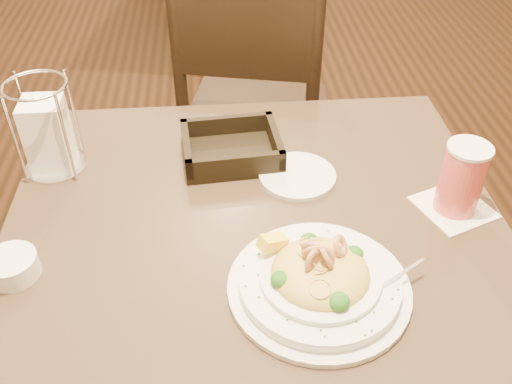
{
  "coord_description": "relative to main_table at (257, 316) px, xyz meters",
  "views": [
    {
      "loc": [
        -0.06,
        -0.72,
        1.41
      ],
      "look_at": [
        0.0,
        0.02,
        0.8
      ],
      "focal_mm": 40.0,
      "sensor_mm": 36.0,
      "label": 1
    }
  ],
  "objects": [
    {
      "name": "napkin_caddy",
      "position": [
        -0.39,
        0.23,
        0.31
      ],
      "size": [
        0.12,
        0.12,
        0.19
      ],
      "rotation": [
        0.0,
        0.0,
        0.18
      ],
      "color": "silver",
      "rests_on": "main_table"
    },
    {
      "name": "drink_glass",
      "position": [
        0.37,
        0.04,
        0.29
      ],
      "size": [
        0.16,
        0.16,
        0.14
      ],
      "rotation": [
        0.0,
        0.0,
        0.37
      ],
      "color": "white",
      "rests_on": "main_table"
    },
    {
      "name": "bread_basket",
      "position": [
        -0.03,
        0.23,
        0.25
      ],
      "size": [
        0.21,
        0.18,
        0.05
      ],
      "rotation": [
        0.0,
        0.0,
        0.08
      ],
      "color": "black",
      "rests_on": "main_table"
    },
    {
      "name": "butter_ramekin",
      "position": [
        -0.4,
        -0.06,
        0.24
      ],
      "size": [
        0.11,
        0.11,
        0.04
      ],
      "primitive_type": "cylinder",
      "rotation": [
        0.0,
        0.0,
        0.35
      ],
      "color": "white",
      "rests_on": "main_table"
    },
    {
      "name": "pasta_bowl",
      "position": [
        0.09,
        -0.13,
        0.25
      ],
      "size": [
        0.31,
        0.29,
        0.09
      ],
      "rotation": [
        0.0,
        0.0,
        0.39
      ],
      "color": "white",
      "rests_on": "main_table"
    },
    {
      "name": "main_table",
      "position": [
        0.0,
        0.0,
        0.0
      ],
      "size": [
        0.9,
        0.9,
        0.72
      ],
      "color": "black",
      "rests_on": "ground"
    },
    {
      "name": "dining_chair_near",
      "position": [
        0.05,
        0.76,
        0.01
      ],
      "size": [
        0.5,
        0.5,
        0.93
      ],
      "rotation": [
        0.0,
        0.0,
        2.92
      ],
      "color": "black",
      "rests_on": "ground"
    },
    {
      "name": "side_plate",
      "position": [
        0.09,
        0.16,
        0.23
      ],
      "size": [
        0.17,
        0.17,
        0.01
      ],
      "primitive_type": "cylinder",
      "rotation": [
        0.0,
        0.0,
        0.13
      ],
      "color": "white",
      "rests_on": "main_table"
    }
  ]
}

